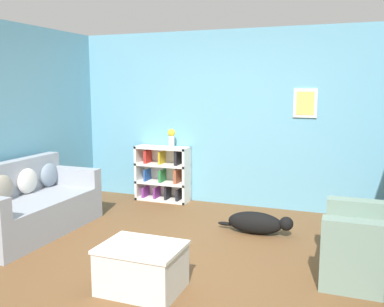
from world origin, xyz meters
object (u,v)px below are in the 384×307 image
Objects in this scene: couch at (27,207)px; dog at (257,223)px; coffee_table at (142,266)px; vase at (171,137)px; bookshelf at (163,174)px.

couch is 2.82m from dog.
vase is at bearing 108.39° from coffee_table.
bookshelf is 3.04× the size of vase.
bookshelf is 1.20× the size of coffee_table.
couch is 2.34m from vase.
vase reaches higher than couch.
couch is 6.36× the size of vase.
dog is 2.07m from vase.
dog is (2.65, 0.94, -0.18)m from couch.
vase reaches higher than bookshelf.
couch reaches higher than coffee_table.
bookshelf is 3.04m from coffee_table.
dog is at bearing 19.61° from couch.
vase is at bearing -7.43° from bookshelf.
coffee_table is 0.75× the size of dog.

